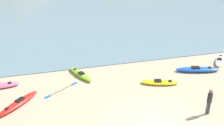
# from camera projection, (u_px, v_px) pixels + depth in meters

# --- Properties ---
(kayak_on_sand_0) EXTENTS (2.79, 1.55, 0.30)m
(kayak_on_sand_0) POSITION_uv_depth(u_px,v_px,m) (160.00, 82.00, 18.81)
(kayak_on_sand_0) COLOR yellow
(kayak_on_sand_0) RESTS_ON ground_plane
(kayak_on_sand_1) EXTENTS (2.64, 2.84, 0.36)m
(kayak_on_sand_1) POSITION_uv_depth(u_px,v_px,m) (18.00, 103.00, 16.28)
(kayak_on_sand_1) COLOR red
(kayak_on_sand_1) RESTS_ON ground_plane
(kayak_on_sand_2) EXTENTS (3.52, 1.61, 0.40)m
(kayak_on_sand_2) POSITION_uv_depth(u_px,v_px,m) (197.00, 69.00, 20.62)
(kayak_on_sand_2) COLOR blue
(kayak_on_sand_2) RESTS_ON ground_plane
(kayak_on_sand_3) EXTENTS (1.73, 2.89, 0.35)m
(kayak_on_sand_3) POSITION_uv_depth(u_px,v_px,m) (81.00, 74.00, 19.90)
(kayak_on_sand_3) COLOR #8CCC2D
(kayak_on_sand_3) RESTS_ON ground_plane
(kayak_on_sand_5) EXTENTS (2.22, 2.40, 0.41)m
(kayak_on_sand_5) POSITION_uv_depth(u_px,v_px,m) (220.00, 61.00, 22.20)
(kayak_on_sand_5) COLOR white
(kayak_on_sand_5) RESTS_ON ground_plane
(person_near_foreground) EXTENTS (0.33, 0.24, 1.63)m
(person_near_foreground) POSITION_uv_depth(u_px,v_px,m) (209.00, 100.00, 15.14)
(person_near_foreground) COLOR #4C4C4C
(person_near_foreground) RESTS_ON ground_plane
(loose_paddle) EXTENTS (2.39, 1.73, 0.03)m
(loose_paddle) POSITION_uv_depth(u_px,v_px,m) (62.00, 90.00, 18.05)
(loose_paddle) COLOR black
(loose_paddle) RESTS_ON ground_plane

